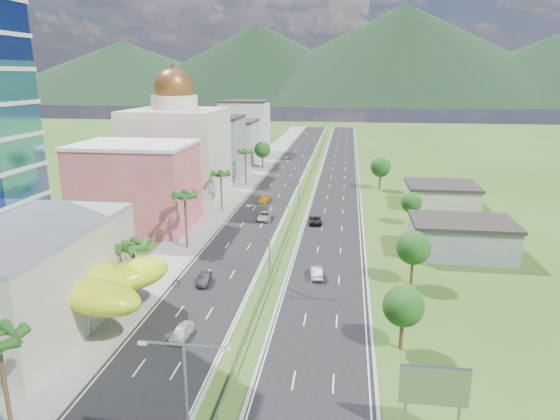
% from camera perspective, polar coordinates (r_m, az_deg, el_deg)
% --- Properties ---
extents(ground, '(500.00, 500.00, 0.00)m').
position_cam_1_polar(ground, '(59.67, -2.70, -12.06)').
color(ground, '#2D5119').
rests_on(ground, ground).
extents(road_left, '(11.00, 260.00, 0.04)m').
position_cam_1_polar(road_left, '(145.76, 0.77, 4.41)').
color(road_left, black).
rests_on(road_left, ground).
extents(road_right, '(11.00, 260.00, 0.04)m').
position_cam_1_polar(road_right, '(144.74, 6.69, 4.23)').
color(road_right, black).
rests_on(road_right, ground).
extents(sidewalk_left, '(7.00, 260.00, 0.12)m').
position_cam_1_polar(sidewalk_left, '(147.19, -2.91, 4.51)').
color(sidewalk_left, gray).
rests_on(sidewalk_left, ground).
extents(median_guardrail, '(0.10, 216.06, 0.76)m').
position_cam_1_polar(median_guardrail, '(127.34, 3.14, 3.08)').
color(median_guardrail, gray).
rests_on(median_guardrail, ground).
extents(streetlight_median_a, '(6.04, 0.25, 11.00)m').
position_cam_1_polar(streetlight_median_a, '(35.44, -10.62, -20.57)').
color(streetlight_median_a, gray).
rests_on(streetlight_median_a, ground).
extents(streetlight_median_b, '(6.04, 0.25, 11.00)m').
position_cam_1_polar(streetlight_median_b, '(66.18, -1.21, -2.91)').
color(streetlight_median_b, gray).
rests_on(streetlight_median_b, ground).
extents(streetlight_median_c, '(6.04, 0.25, 11.00)m').
position_cam_1_polar(streetlight_median_c, '(104.64, 2.19, 3.86)').
color(streetlight_median_c, gray).
rests_on(streetlight_median_c, ground).
extents(streetlight_median_d, '(6.04, 0.25, 11.00)m').
position_cam_1_polar(streetlight_median_d, '(148.88, 3.90, 7.23)').
color(streetlight_median_d, gray).
rests_on(streetlight_median_d, ground).
extents(streetlight_median_e, '(6.04, 0.25, 11.00)m').
position_cam_1_polar(streetlight_median_e, '(193.47, 4.84, 9.05)').
color(streetlight_median_e, gray).
rests_on(streetlight_median_e, ground).
extents(lime_canopy, '(18.00, 15.00, 7.40)m').
position_cam_1_polar(lime_canopy, '(60.87, -22.51, -7.54)').
color(lime_canopy, '#C5E516').
rests_on(lime_canopy, ground).
extents(pink_shophouse, '(20.00, 15.00, 15.00)m').
position_cam_1_polar(pink_shophouse, '(94.36, -16.12, 2.48)').
color(pink_shophouse, '#BC4E4D').
rests_on(pink_shophouse, ground).
extents(domed_building, '(20.00, 20.00, 28.70)m').
position_cam_1_polar(domed_building, '(114.73, -11.69, 6.90)').
color(domed_building, beige).
rests_on(domed_building, ground).
extents(midrise_grey, '(16.00, 15.00, 16.00)m').
position_cam_1_polar(midrise_grey, '(138.52, -7.83, 7.05)').
color(midrise_grey, gray).
rests_on(midrise_grey, ground).
extents(midrise_beige, '(16.00, 15.00, 13.00)m').
position_cam_1_polar(midrise_beige, '(159.83, -5.71, 7.65)').
color(midrise_beige, '#A19785').
rests_on(midrise_beige, ground).
extents(midrise_white, '(16.00, 15.00, 18.00)m').
position_cam_1_polar(midrise_white, '(181.84, -4.04, 9.39)').
color(midrise_white, silver).
rests_on(midrise_white, ground).
extents(billboard, '(5.20, 0.35, 6.20)m').
position_cam_1_polar(billboard, '(41.71, 17.20, -18.86)').
color(billboard, gray).
rests_on(billboard, ground).
extents(shed_near, '(15.00, 10.00, 5.00)m').
position_cam_1_polar(shed_near, '(83.03, 20.01, -3.14)').
color(shed_near, gray).
rests_on(shed_near, ground).
extents(shed_far, '(14.00, 12.00, 4.40)m').
position_cam_1_polar(shed_far, '(111.86, 17.91, 1.48)').
color(shed_far, '#A19785').
rests_on(shed_far, ground).
extents(palm_tree_b, '(3.60, 3.60, 8.10)m').
position_cam_1_polar(palm_tree_b, '(63.11, -16.46, -4.17)').
color(palm_tree_b, '#47301C').
rests_on(palm_tree_b, ground).
extents(palm_tree_c, '(3.60, 3.60, 9.60)m').
position_cam_1_polar(palm_tree_c, '(80.57, -10.83, 1.42)').
color(palm_tree_c, '#47301C').
rests_on(palm_tree_c, ground).
extents(palm_tree_d, '(3.60, 3.60, 8.60)m').
position_cam_1_polar(palm_tree_d, '(102.31, -6.77, 3.95)').
color(palm_tree_d, '#47301C').
rests_on(palm_tree_d, ground).
extents(palm_tree_e, '(3.60, 3.60, 9.40)m').
position_cam_1_polar(palm_tree_e, '(126.17, -3.97, 6.50)').
color(palm_tree_e, '#47301C').
rests_on(palm_tree_e, ground).
extents(leafy_tree_lfar, '(4.90, 4.90, 8.05)m').
position_cam_1_polar(leafy_tree_lfar, '(150.87, -2.03, 6.91)').
color(leafy_tree_lfar, '#47301C').
rests_on(leafy_tree_lfar, ground).
extents(leafy_tree_ra, '(4.20, 4.20, 6.90)m').
position_cam_1_polar(leafy_tree_ra, '(52.60, 13.92, -10.65)').
color(leafy_tree_ra, '#47301C').
rests_on(leafy_tree_ra, ground).
extents(leafy_tree_rb, '(4.55, 4.55, 7.47)m').
position_cam_1_polar(leafy_tree_rb, '(68.45, 15.03, -4.21)').
color(leafy_tree_rb, '#47301C').
rests_on(leafy_tree_rb, ground).
extents(leafy_tree_rc, '(3.85, 3.85, 6.33)m').
position_cam_1_polar(leafy_tree_rc, '(95.71, 14.80, 0.82)').
color(leafy_tree_rc, '#47301C').
rests_on(leafy_tree_rc, ground).
extents(leafy_tree_rd, '(4.90, 4.90, 8.05)m').
position_cam_1_polar(leafy_tree_rd, '(124.31, 11.42, 4.83)').
color(leafy_tree_rd, '#47301C').
rests_on(leafy_tree_rd, ground).
extents(mountain_ridge, '(860.00, 140.00, 90.00)m').
position_cam_1_polar(mountain_ridge, '(505.36, 13.72, 11.69)').
color(mountain_ridge, black).
rests_on(mountain_ridge, ground).
extents(car_white_near_left, '(1.98, 4.22, 1.40)m').
position_cam_1_polar(car_white_near_left, '(55.89, -11.18, -13.51)').
color(car_white_near_left, silver).
rests_on(car_white_near_left, road_left).
extents(car_dark_left, '(1.83, 4.25, 1.36)m').
position_cam_1_polar(car_dark_left, '(68.63, -8.64, -7.78)').
color(car_dark_left, black).
rests_on(car_dark_left, road_left).
extents(car_silver_mid_left, '(2.52, 5.45, 1.51)m').
position_cam_1_polar(car_silver_mid_left, '(96.92, -1.68, -0.68)').
color(car_silver_mid_left, '#95979C').
rests_on(car_silver_mid_left, road_left).
extents(car_yellow_far_left, '(2.62, 5.06, 1.40)m').
position_cam_1_polar(car_yellow_far_left, '(110.11, -1.81, 1.23)').
color(car_yellow_far_left, gold).
rests_on(car_yellow_far_left, road_left).
extents(car_silver_right, '(2.10, 4.70, 1.50)m').
position_cam_1_polar(car_silver_right, '(70.12, 4.17, -7.07)').
color(car_silver_right, '#ABAEB3').
rests_on(car_silver_right, road_right).
extents(car_dark_far_right, '(2.76, 5.19, 1.39)m').
position_cam_1_polar(car_dark_far_right, '(94.73, 4.03, -1.13)').
color(car_dark_far_right, black).
rests_on(car_dark_far_right, road_right).
extents(motorcycle, '(0.93, 2.19, 1.36)m').
position_cam_1_polar(motorcycle, '(68.86, -11.79, -7.86)').
color(motorcycle, black).
rests_on(motorcycle, road_left).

